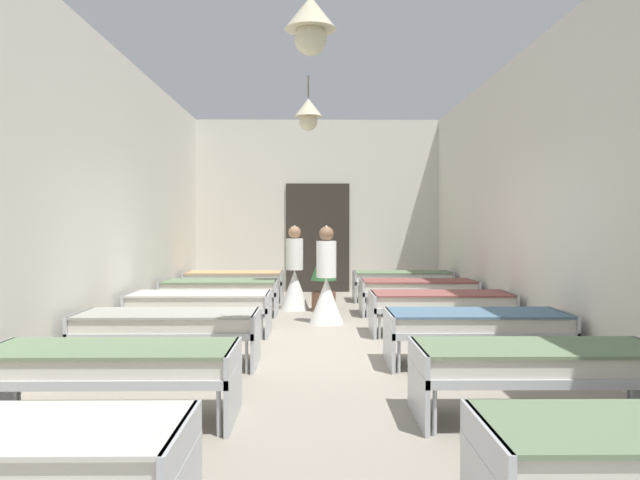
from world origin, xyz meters
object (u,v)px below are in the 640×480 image
nurse_mid_aisle (326,289)px  bed_left_row_2 (168,325)px  bed_left_row_3 (200,303)px  bed_left_row_4 (220,288)px  bed_right_row_3 (441,302)px  bed_right_row_1 (539,363)px  bed_right_row_5 (402,278)px  bed_left_row_1 (111,364)px  nurse_near_aisle (295,280)px  bed_right_row_2 (476,324)px  bed_right_row_4 (418,288)px  potted_plant (324,275)px  bed_left_row_5 (234,279)px

nurse_mid_aisle → bed_left_row_2: bearing=6.9°
bed_left_row_3 → bed_left_row_4: (0.00, 1.90, 0.00)m
bed_left_row_3 → bed_right_row_3: 3.27m
bed_right_row_1 → bed_left_row_2: size_ratio=1.00×
bed_left_row_3 → bed_right_row_5: bearing=49.3°
bed_left_row_2 → bed_right_row_3: size_ratio=1.00×
bed_left_row_2 → bed_left_row_4: same height
bed_left_row_4 → bed_right_row_1: bearing=-60.1°
bed_left_row_1 → bed_left_row_3: (0.00, 3.80, 0.00)m
bed_left_row_4 → nurse_near_aisle: nurse_near_aisle is taller
nurse_near_aisle → bed_left_row_4: bearing=105.8°
bed_left_row_1 → nurse_near_aisle: bearing=79.2°
bed_left_row_2 → bed_right_row_2: (3.27, 0.00, 0.00)m
bed_right_row_5 → nurse_mid_aisle: 3.23m
bed_right_row_4 → nurse_near_aisle: (-2.06, 0.65, 0.09)m
bed_left_row_2 → bed_left_row_4: (0.00, 3.80, 0.00)m
bed_left_row_4 → nurse_near_aisle: size_ratio=1.28×
bed_left_row_2 → potted_plant: potted_plant is taller
bed_right_row_3 → nurse_near_aisle: size_ratio=1.28×
bed_right_row_5 → bed_right_row_3: bearing=-90.0°
bed_right_row_1 → nurse_near_aisle: (-2.06, 6.35, 0.09)m
bed_left_row_3 → bed_right_row_3: same height
bed_right_row_2 → bed_right_row_1: bearing=-90.0°
bed_left_row_2 → bed_right_row_2: same height
nurse_near_aisle → nurse_mid_aisle: (0.53, -1.59, 0.00)m
bed_right_row_4 → bed_right_row_2: bearing=-90.0°
bed_right_row_5 → nurse_near_aisle: size_ratio=1.28×
nurse_mid_aisle → bed_right_row_2: bearing=66.5°
bed_right_row_3 → bed_left_row_1: bearing=-130.7°
potted_plant → nurse_near_aisle: bearing=159.5°
bed_left_row_1 → potted_plant: size_ratio=1.68×
bed_left_row_1 → bed_right_row_4: 6.57m
bed_left_row_3 → bed_right_row_4: same height
nurse_mid_aisle → bed_left_row_3: bearing=-22.9°
bed_right_row_4 → potted_plant: size_ratio=1.68×
bed_left_row_1 → bed_right_row_5: size_ratio=1.00×
bed_right_row_2 → nurse_near_aisle: nurse_near_aisle is taller
bed_left_row_2 → potted_plant: size_ratio=1.68×
bed_left_row_5 → bed_right_row_5: bearing=0.0°
bed_right_row_3 → bed_right_row_5: (0.00, 3.80, 0.00)m
bed_left_row_4 → potted_plant: 1.79m
bed_left_row_3 → nurse_mid_aisle: 1.98m
bed_left_row_2 → bed_left_row_4: bearing=90.0°
bed_right_row_3 → potted_plant: potted_plant is taller
bed_right_row_2 → bed_left_row_3: 3.79m
bed_left_row_2 → bed_right_row_4: size_ratio=1.00×
bed_left_row_1 → bed_right_row_4: size_ratio=1.00×
bed_right_row_1 → bed_left_row_1: bearing=180.0°
bed_right_row_2 → bed_right_row_3: size_ratio=1.00×
nurse_mid_aisle → potted_plant: size_ratio=1.32×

